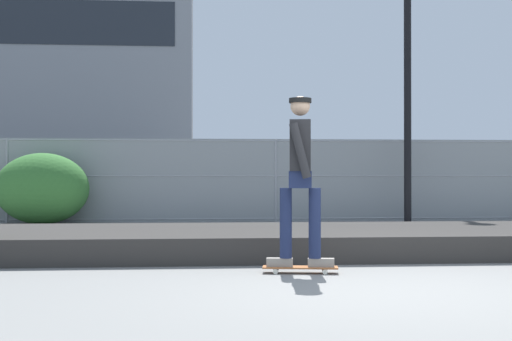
{
  "coord_description": "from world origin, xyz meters",
  "views": [
    {
      "loc": [
        -1.76,
        -6.24,
        1.05
      ],
      "look_at": [
        -0.69,
        6.56,
        1.12
      ],
      "focal_mm": 49.51,
      "sensor_mm": 36.0,
      "label": 1
    }
  ],
  "objects_px": {
    "street_lamp": "(407,4)",
    "parked_car_mid": "(335,182)",
    "skateboard": "(300,268)",
    "parked_car_near": "(113,182)",
    "shrub_left": "(42,189)",
    "skater": "(300,169)"
  },
  "relations": [
    {
      "from": "shrub_left",
      "to": "skater",
      "type": "bearing_deg",
      "value": -60.68
    },
    {
      "from": "parked_car_near",
      "to": "parked_car_mid",
      "type": "xyz_separation_m",
      "value": [
        6.07,
        -0.38,
        0.0
      ]
    },
    {
      "from": "skater",
      "to": "shrub_left",
      "type": "relative_size",
      "value": 0.93
    },
    {
      "from": "shrub_left",
      "to": "street_lamp",
      "type": "bearing_deg",
      "value": -1.29
    },
    {
      "from": "skater",
      "to": "parked_car_near",
      "type": "xyz_separation_m",
      "value": [
        -3.4,
        12.02,
        -0.27
      ]
    },
    {
      "from": "parked_car_near",
      "to": "shrub_left",
      "type": "height_order",
      "value": "parked_car_near"
    },
    {
      "from": "skateboard",
      "to": "skater",
      "type": "relative_size",
      "value": 0.45
    },
    {
      "from": "skateboard",
      "to": "skater",
      "type": "bearing_deg",
      "value": 180.0
    },
    {
      "from": "skater",
      "to": "parked_car_mid",
      "type": "bearing_deg",
      "value": 77.07
    },
    {
      "from": "parked_car_mid",
      "to": "skater",
      "type": "bearing_deg",
      "value": -102.93
    },
    {
      "from": "skateboard",
      "to": "parked_car_near",
      "type": "xyz_separation_m",
      "value": [
        -3.4,
        12.02,
        0.78
      ]
    },
    {
      "from": "parked_car_near",
      "to": "shrub_left",
      "type": "relative_size",
      "value": 2.33
    },
    {
      "from": "street_lamp",
      "to": "parked_car_mid",
      "type": "distance_m",
      "value": 5.71
    },
    {
      "from": "street_lamp",
      "to": "parked_car_near",
      "type": "xyz_separation_m",
      "value": [
        -6.88,
        4.44,
        -3.93
      ]
    },
    {
      "from": "skateboard",
      "to": "street_lamp",
      "type": "height_order",
      "value": "street_lamp"
    },
    {
      "from": "parked_car_mid",
      "to": "shrub_left",
      "type": "height_order",
      "value": "parked_car_mid"
    },
    {
      "from": "street_lamp",
      "to": "parked_car_near",
      "type": "height_order",
      "value": "street_lamp"
    },
    {
      "from": "skateboard",
      "to": "parked_car_near",
      "type": "distance_m",
      "value": 12.52
    },
    {
      "from": "street_lamp",
      "to": "shrub_left",
      "type": "distance_m",
      "value": 8.8
    },
    {
      "from": "skateboard",
      "to": "shrub_left",
      "type": "bearing_deg",
      "value": 119.32
    },
    {
      "from": "skater",
      "to": "shrub_left",
      "type": "height_order",
      "value": "skater"
    },
    {
      "from": "skater",
      "to": "street_lamp",
      "type": "xyz_separation_m",
      "value": [
        3.48,
        7.58,
        3.66
      ]
    }
  ]
}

